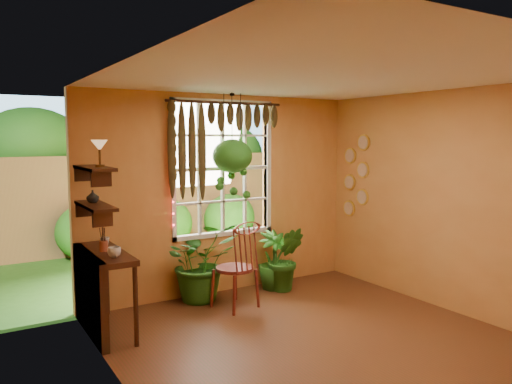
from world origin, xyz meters
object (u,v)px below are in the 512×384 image
Objects in this scene: windsor_chair at (237,279)px; hanging_basket at (232,159)px; counter_ledge at (95,284)px; potted_plant_left at (201,261)px; potted_plant_mid at (286,259)px.

hanging_basket reaches higher than windsor_chair.
counter_ledge is at bearing 163.51° from windsor_chair.
windsor_chair is 0.58m from potted_plant_left.
windsor_chair is at bearing -63.83° from potted_plant_left.
windsor_chair is (1.71, -0.07, -0.19)m from counter_ledge.
windsor_chair is 1.42× the size of potted_plant_mid.
potted_plant_left is (1.46, 0.44, -0.03)m from counter_ledge.
windsor_chair is 1.21× the size of potted_plant_left.
potted_plant_left is at bearing 16.69° from counter_ledge.
potted_plant_left is 1.21m from potted_plant_mid.
counter_ledge is at bearing -167.02° from hanging_basket.
windsor_chair is 1.58m from hanging_basket.
potted_plant_mid is at bearing -11.12° from potted_plant_left.
potted_plant_left is 1.17× the size of potted_plant_mid.
hanging_basket is at bearing 12.98° from counter_ledge.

